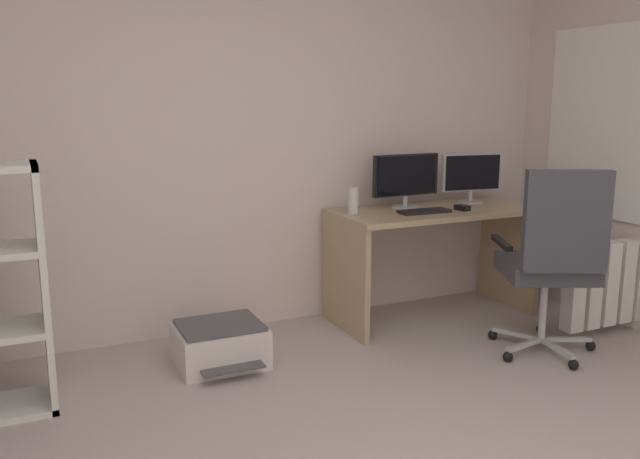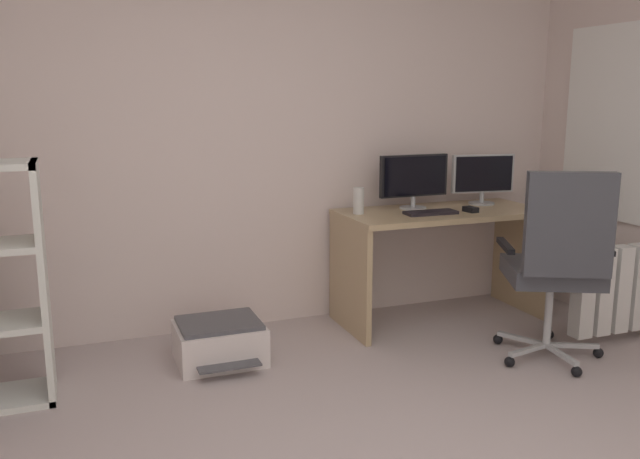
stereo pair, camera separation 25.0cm
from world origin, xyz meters
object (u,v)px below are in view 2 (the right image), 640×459
at_px(monitor_secondary, 483,176).
at_px(monitor_main, 414,178).
at_px(desktop_speaker, 359,201).
at_px(radiator, 636,287).
at_px(keyboard, 431,213).
at_px(printer, 220,342).
at_px(desk, 441,241).
at_px(office_chair, 558,259).
at_px(computer_mouse, 471,209).

bearing_deg(monitor_secondary, monitor_main, -179.99).
relative_size(desktop_speaker, radiator, 0.18).
relative_size(monitor_main, keyboard, 1.46).
distance_m(keyboard, printer, 1.56).
bearing_deg(monitor_main, printer, -166.95).
bearing_deg(desktop_speaker, keyboard, -22.37).
relative_size(desk, radiator, 1.44).
height_order(monitor_secondary, printer, monitor_secondary).
height_order(monitor_main, office_chair, monitor_main).
bearing_deg(desktop_speaker, office_chair, -51.68).
height_order(desk, monitor_secondary, monitor_secondary).
height_order(desk, printer, desk).
bearing_deg(radiator, desk, 142.20).
bearing_deg(keyboard, radiator, -28.21).
bearing_deg(desktop_speaker, desk, -7.22).
relative_size(keyboard, computer_mouse, 3.40).
bearing_deg(radiator, keyboard, 149.86).
xyz_separation_m(computer_mouse, desktop_speaker, (-0.71, 0.20, 0.07)).
distance_m(keyboard, desktop_speaker, 0.47).
height_order(monitor_main, keyboard, monitor_main).
distance_m(monitor_secondary, office_chair, 1.10).
bearing_deg(monitor_secondary, desk, -162.99).
xyz_separation_m(desk, desktop_speaker, (-0.57, 0.07, 0.29)).
bearing_deg(radiator, printer, 167.90).
relative_size(computer_mouse, radiator, 0.11).
distance_m(monitor_secondary, keyboard, 0.61).
height_order(computer_mouse, office_chair, office_chair).
xyz_separation_m(keyboard, office_chair, (0.34, -0.80, -0.15)).
bearing_deg(desk, radiator, -37.80).
bearing_deg(desk, printer, -172.46).
distance_m(desktop_speaker, office_chair, 1.26).
relative_size(monitor_secondary, computer_mouse, 4.55).
xyz_separation_m(desktop_speaker, radiator, (1.54, -0.82, -0.51)).
relative_size(keyboard, desktop_speaker, 2.00).
bearing_deg(computer_mouse, keyboard, 167.96).
xyz_separation_m(monitor_main, computer_mouse, (0.29, -0.25, -0.19)).
relative_size(monitor_main, office_chair, 0.45).
xyz_separation_m(monitor_secondary, printer, (-1.95, -0.33, -0.83)).
distance_m(desk, keyboard, 0.28).
distance_m(desk, printer, 1.63).
bearing_deg(office_chair, computer_mouse, 94.30).
bearing_deg(computer_mouse, monitor_main, 132.05).
relative_size(desk, desktop_speaker, 8.02).
distance_m(monitor_secondary, radiator, 1.21).
xyz_separation_m(desktop_speaker, office_chair, (0.77, -0.98, -0.22)).
bearing_deg(office_chair, monitor_main, 108.75).
xyz_separation_m(monitor_main, keyboard, (0.00, -0.22, -0.20)).
bearing_deg(monitor_secondary, desktop_speaker, -177.18).
height_order(office_chair, radiator, office_chair).
relative_size(monitor_secondary, office_chair, 0.41).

